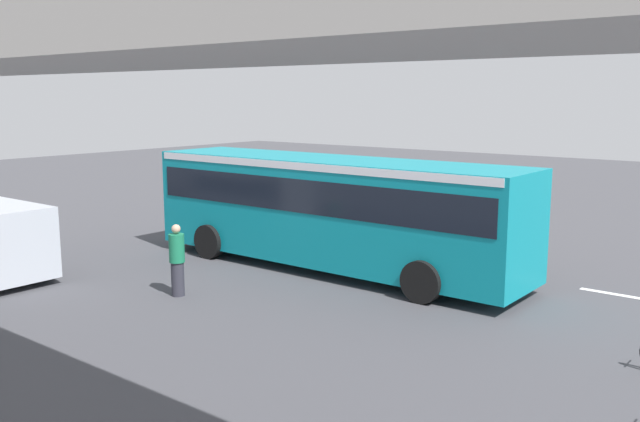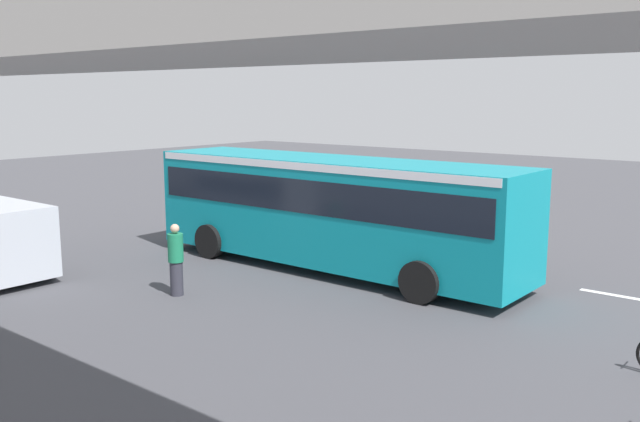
{
  "view_description": "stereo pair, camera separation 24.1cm",
  "coord_description": "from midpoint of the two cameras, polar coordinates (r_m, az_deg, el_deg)",
  "views": [
    {
      "loc": [
        -12.29,
        15.3,
        4.87
      ],
      "look_at": [
        -0.23,
        0.03,
        1.6
      ],
      "focal_mm": 38.49,
      "sensor_mm": 36.0,
      "label": 1
    },
    {
      "loc": [
        -12.48,
        15.14,
        4.87
      ],
      "look_at": [
        -0.23,
        0.03,
        1.6
      ],
      "focal_mm": 38.49,
      "sensor_mm": 36.0,
      "label": 2
    }
  ],
  "objects": [
    {
      "name": "lane_dash_left",
      "position": [
        19.91,
        12.93,
        -4.85
      ],
      "size": [
        2.0,
        0.2,
        0.01
      ],
      "primitive_type": "cube",
      "color": "silver",
      "rests_on": "ground"
    },
    {
      "name": "pedestrian",
      "position": [
        17.22,
        -11.49,
        -4.03
      ],
      "size": [
        0.38,
        0.38,
        1.79
      ],
      "color": "#2D2D38",
      "rests_on": "ground"
    },
    {
      "name": "lane_dash_right",
      "position": [
        24.38,
        -4.18,
        -2.0
      ],
      "size": [
        2.0,
        0.2,
        0.01
      ],
      "primitive_type": "cube",
      "color": "silver",
      "rests_on": "ground"
    },
    {
      "name": "lane_dash_rightmost",
      "position": [
        27.23,
        -10.33,
        -0.91
      ],
      "size": [
        2.0,
        0.2,
        0.01
      ],
      "primitive_type": "cube",
      "color": "silver",
      "rests_on": "ground"
    },
    {
      "name": "lane_dash_leftmost",
      "position": [
        18.59,
        24.12,
        -6.49
      ],
      "size": [
        2.0,
        0.2,
        0.01
      ],
      "primitive_type": "cube",
      "color": "silver",
      "rests_on": "ground"
    },
    {
      "name": "ground",
      "position": [
        20.22,
        -0.11,
        -4.4
      ],
      "size": [
        80.0,
        80.0,
        0.0
      ],
      "primitive_type": "plane",
      "color": "#424247"
    },
    {
      "name": "lane_dash_centre",
      "position": [
        21.9,
        3.49,
        -3.32
      ],
      "size": [
        2.0,
        0.2,
        0.01
      ],
      "primitive_type": "cube",
      "color": "silver",
      "rests_on": "ground"
    },
    {
      "name": "city_bus",
      "position": [
        19.26,
        1.27,
        0.62
      ],
      "size": [
        11.54,
        2.85,
        3.15
      ],
      "color": "#0C8493",
      "rests_on": "ground"
    },
    {
      "name": "traffic_sign",
      "position": [
        23.55,
        2.76,
        2.26
      ],
      "size": [
        0.08,
        0.6,
        2.8
      ],
      "color": "slate",
      "rests_on": "ground"
    }
  ]
}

